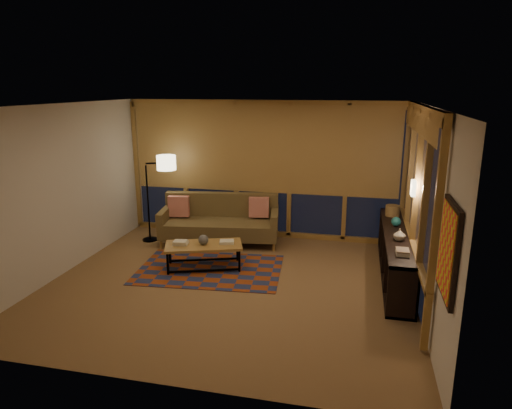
% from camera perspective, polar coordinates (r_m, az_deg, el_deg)
% --- Properties ---
extents(floor, '(5.50, 5.00, 0.01)m').
position_cam_1_polar(floor, '(7.14, -3.33, -9.90)').
color(floor, brown).
rests_on(floor, ground).
extents(ceiling, '(5.50, 5.00, 0.01)m').
position_cam_1_polar(ceiling, '(6.50, -3.69, 12.29)').
color(ceiling, white).
rests_on(ceiling, walls).
extents(walls, '(5.51, 5.01, 2.70)m').
position_cam_1_polar(walls, '(6.70, -3.50, 0.67)').
color(walls, silver).
rests_on(walls, floor).
extents(window_wall_back, '(5.30, 0.16, 2.60)m').
position_cam_1_polar(window_wall_back, '(9.00, 0.83, 4.33)').
color(window_wall_back, olive).
rests_on(window_wall_back, walls).
extents(window_wall_right, '(0.16, 3.70, 2.60)m').
position_cam_1_polar(window_wall_right, '(7.07, 19.30, 0.61)').
color(window_wall_right, olive).
rests_on(window_wall_right, walls).
extents(wall_art, '(0.06, 0.74, 0.94)m').
position_cam_1_polar(wall_art, '(4.72, 22.83, -5.30)').
color(wall_art, red).
rests_on(wall_art, walls).
extents(wall_sconce, '(0.12, 0.18, 0.22)m').
position_cam_1_polar(wall_sconce, '(6.88, 19.07, 1.96)').
color(wall_sconce, '#FFEEBB').
rests_on(wall_sconce, walls).
extents(sofa, '(2.33, 1.23, 0.91)m').
position_cam_1_polar(sofa, '(8.77, -4.58, -2.01)').
color(sofa, brown).
rests_on(sofa, floor).
extents(pillow_left, '(0.42, 0.20, 0.40)m').
position_cam_1_polar(pillow_left, '(9.00, -9.62, -0.42)').
color(pillow_left, '#B00B11').
rests_on(pillow_left, sofa).
extents(pillow_right, '(0.40, 0.18, 0.38)m').
position_cam_1_polar(pillow_right, '(8.81, 0.37, -0.60)').
color(pillow_right, '#B00B11').
rests_on(pillow_right, sofa).
extents(area_rug, '(2.47, 1.77, 0.01)m').
position_cam_1_polar(area_rug, '(7.69, -5.79, -8.06)').
color(area_rug, '#8C3A14').
rests_on(area_rug, floor).
extents(coffee_table, '(1.38, 0.96, 0.42)m').
position_cam_1_polar(coffee_table, '(7.69, -6.52, -6.43)').
color(coffee_table, olive).
rests_on(coffee_table, floor).
extents(book_stack_a, '(0.27, 0.22, 0.07)m').
position_cam_1_polar(book_stack_a, '(7.65, -9.39, -4.70)').
color(book_stack_a, beige).
rests_on(book_stack_a, coffee_table).
extents(book_stack_b, '(0.31, 0.27, 0.05)m').
position_cam_1_polar(book_stack_b, '(7.62, -3.71, -4.69)').
color(book_stack_b, beige).
rests_on(book_stack_b, coffee_table).
extents(ceramic_pot, '(0.19, 0.19, 0.17)m').
position_cam_1_polar(ceramic_pot, '(7.59, -6.59, -4.38)').
color(ceramic_pot, black).
rests_on(ceramic_pot, coffee_table).
extents(floor_lamp, '(0.67, 0.59, 1.68)m').
position_cam_1_polar(floor_lamp, '(9.06, -13.38, 0.69)').
color(floor_lamp, black).
rests_on(floor_lamp, floor).
extents(bookshelf, '(0.40, 2.94, 0.73)m').
position_cam_1_polar(bookshelf, '(7.60, 17.03, -6.02)').
color(bookshelf, black).
rests_on(bookshelf, floor).
extents(basket, '(0.28, 0.28, 0.19)m').
position_cam_1_polar(basket, '(8.39, 16.70, -0.73)').
color(basket, '#A7824B').
rests_on(basket, bookshelf).
extents(teal_bowl, '(0.18, 0.18, 0.16)m').
position_cam_1_polar(teal_bowl, '(7.79, 17.11, -2.06)').
color(teal_bowl, '#1E6869').
rests_on(teal_bowl, bookshelf).
extents(vase, '(0.20, 0.20, 0.18)m').
position_cam_1_polar(vase, '(7.09, 17.51, -3.61)').
color(vase, tan).
rests_on(vase, bookshelf).
extents(shelf_book_stack, '(0.16, 0.22, 0.06)m').
position_cam_1_polar(shelf_book_stack, '(6.55, 17.84, -5.69)').
color(shelf_book_stack, beige).
rests_on(shelf_book_stack, bookshelf).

